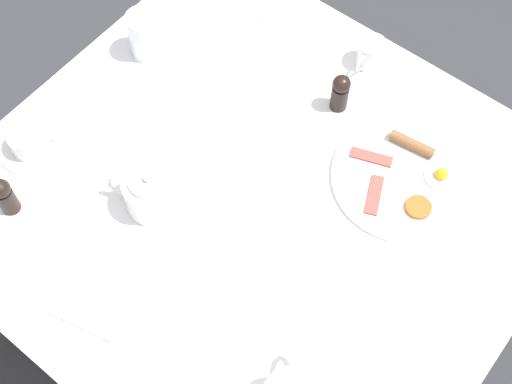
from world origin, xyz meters
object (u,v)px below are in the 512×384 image
Objects in this scene: creamer_jug at (370,53)px; napkin_folded at (93,306)px; teapot_near at (150,192)px; pepper_grinder at (4,196)px; salt_grinder at (342,93)px; breakfast_plate at (404,177)px; knife_by_plate at (265,27)px; teacup_with_saucer_left at (29,142)px; fork_by_plate at (195,114)px; water_glass_tall at (145,35)px.

creamer_jug is 0.55× the size of napkin_folded.
teapot_near is 0.62m from creamer_jug.
pepper_grinder is 1.00× the size of salt_grinder.
napkin_folded is at bearing -5.52° from creamer_jug.
breakfast_plate is 0.33m from creamer_jug.
teapot_near is 0.55m from knife_by_plate.
teapot_near is 0.30m from pepper_grinder.
teacup_with_saucer_left is 0.37m from fork_by_plate.
fork_by_plate is at bearing 71.46° from water_glass_tall.
breakfast_plate is 1.83× the size of knife_by_plate.
teapot_near is at bearing 12.28° from knife_by_plate.
salt_grinder is 0.34m from fork_by_plate.
salt_grinder reaches higher than creamer_jug.
napkin_folded is at bearing 63.89° from teacup_with_saucer_left.
teapot_near reaches higher than salt_grinder.
napkin_folded is 0.50m from fork_by_plate.
salt_grinder is 0.61× the size of fork_by_plate.
water_glass_tall is 1.14× the size of salt_grinder.
napkin_folded is (0.18, 0.37, -0.02)m from teacup_with_saucer_left.
creamer_jug is at bearing 104.25° from knife_by_plate.
teapot_near is at bearing -13.63° from creamer_jug.
creamer_jug is at bearing -172.01° from salt_grinder.
pepper_grinder is 0.76m from salt_grinder.
breakfast_plate is at bearing 96.81° from water_glass_tall.
teapot_near is at bearing -165.37° from napkin_folded.
fork_by_plate is at bearing -47.81° from salt_grinder.
creamer_jug is 0.15m from salt_grinder.
teacup_with_saucer_left reaches higher than napkin_folded.
pepper_grinder reaches higher than breakfast_plate.
salt_grinder is at bearing 137.76° from teacup_with_saucer_left.
creamer_jug is 0.55× the size of fork_by_plate.
fork_by_plate is at bearing -163.24° from napkin_folded.
salt_grinder is 0.61× the size of napkin_folded.
breakfast_plate is at bearing 73.02° from knife_by_plate.
pepper_grinder is 0.61× the size of napkin_folded.
water_glass_tall is at bearing -146.96° from napkin_folded.
water_glass_tall reaches higher than teacup_with_saucer_left.
pepper_grinder is at bearing -163.13° from teapot_near.
creamer_jug is (-0.30, 0.44, -0.02)m from water_glass_tall.
teacup_with_saucer_left is at bearing -42.24° from salt_grinder.
creamer_jug is (-0.22, -0.24, 0.03)m from breakfast_plate.
napkin_folded is at bearing 79.97° from pepper_grinder.
teapot_near is 1.59× the size of water_glass_tall.
teacup_with_saucer_left is 0.15m from pepper_grinder.
water_glass_tall reaches higher than fork_by_plate.
salt_grinder is (0.15, 0.02, 0.02)m from creamer_jug.
knife_by_plate is at bearing 143.24° from water_glass_tall.
salt_grinder is 0.71m from napkin_folded.
napkin_folded is at bearing -8.38° from salt_grinder.
napkin_folded is (0.55, 0.36, -0.05)m from water_glass_tall.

